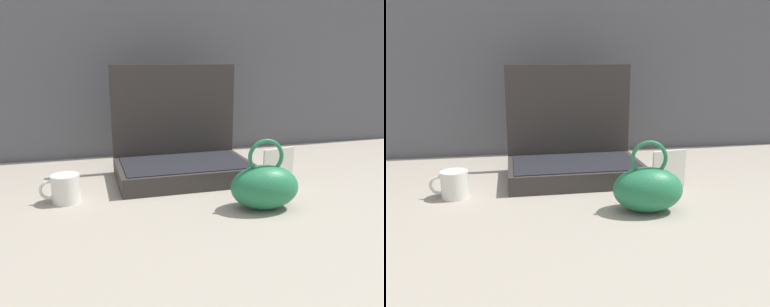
% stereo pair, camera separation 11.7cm
% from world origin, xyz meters
% --- Properties ---
extents(ground_plane, '(6.00, 6.00, 0.00)m').
position_xyz_m(ground_plane, '(0.00, 0.00, 0.00)').
color(ground_plane, '#9E9384').
extents(open_suitcase, '(0.46, 0.30, 0.39)m').
position_xyz_m(open_suitcase, '(0.04, 0.19, 0.09)').
color(open_suitcase, '#332D2B').
rests_on(open_suitcase, ground_plane).
extents(teal_pouch_handbag, '(0.21, 0.15, 0.20)m').
position_xyz_m(teal_pouch_handbag, '(0.19, -0.17, 0.07)').
color(teal_pouch_handbag, '#237247').
rests_on(teal_pouch_handbag, ground_plane).
extents(coffee_mug, '(0.12, 0.08, 0.08)m').
position_xyz_m(coffee_mug, '(-0.35, 0.03, 0.04)').
color(coffee_mug, silver).
rests_on(coffee_mug, ground_plane).
extents(info_card_left, '(0.12, 0.03, 0.13)m').
position_xyz_m(info_card_left, '(0.32, -0.00, 0.06)').
color(info_card_left, white).
rests_on(info_card_left, ground_plane).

